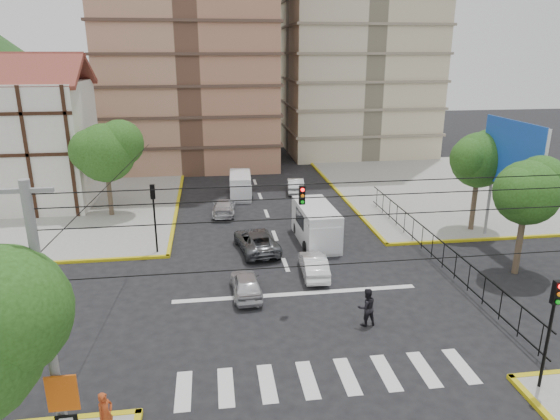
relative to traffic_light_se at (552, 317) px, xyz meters
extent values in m
plane|color=black|center=(-7.80, 7.80, -3.11)|extent=(160.00, 160.00, 0.00)
cube|color=gray|center=(-27.80, 27.80, -3.04)|extent=(26.00, 26.00, 0.15)
cube|color=gray|center=(12.20, 27.80, -3.04)|extent=(26.00, 26.00, 0.15)
cube|color=silver|center=(-7.80, 1.80, -3.11)|extent=(12.00, 2.40, 0.01)
cube|color=silver|center=(-7.80, 9.00, -3.11)|extent=(13.00, 0.40, 0.01)
cube|color=silver|center=(-26.80, 27.80, 1.89)|extent=(10.00, 8.00, 10.00)
cube|color=maroon|center=(-26.80, 25.90, 7.79)|extent=(10.80, 4.25, 2.65)
cube|color=maroon|center=(-26.80, 29.70, 7.79)|extent=(10.80, 4.25, 2.65)
cylinder|color=slate|center=(6.70, 11.80, -0.96)|extent=(0.20, 0.20, 4.00)
cylinder|color=slate|center=(6.70, 15.80, -0.96)|extent=(0.20, 0.20, 4.00)
cube|color=silver|center=(6.70, 13.80, 3.04)|extent=(0.25, 6.00, 4.00)
cube|color=blue|center=(6.50, 13.80, 3.04)|extent=(0.08, 6.20, 4.20)
sphere|color=#224714|center=(-17.65, -1.90, 2.62)|extent=(3.68, 3.68, 3.68)
cylinder|color=#473828|center=(5.20, 9.80, -1.01)|extent=(0.36, 0.36, 4.20)
sphere|color=#224714|center=(5.20, 9.80, 1.73)|extent=(3.60, 3.60, 3.60)
sphere|color=#224714|center=(6.10, 10.10, 2.27)|extent=(2.88, 2.88, 2.88)
sphere|color=#224714|center=(4.48, 9.50, 1.91)|extent=(2.70, 2.70, 2.70)
cylinder|color=#473828|center=(6.20, 16.80, -0.87)|extent=(0.36, 0.36, 4.48)
sphere|color=#224714|center=(6.20, 16.80, 2.05)|extent=(3.80, 3.80, 3.80)
sphere|color=#224714|center=(7.15, 17.10, 2.62)|extent=(3.04, 3.04, 3.04)
sphere|color=#224714|center=(5.44, 16.50, 2.24)|extent=(2.85, 2.85, 2.85)
cylinder|color=#473828|center=(-19.80, 23.80, -1.01)|extent=(0.36, 0.36, 4.20)
sphere|color=#224714|center=(-19.80, 23.80, 1.89)|extent=(4.40, 4.40, 4.40)
sphere|color=#224714|center=(-18.70, 24.10, 2.55)|extent=(3.52, 3.52, 3.52)
sphere|color=#224714|center=(-20.68, 23.50, 2.11)|extent=(3.30, 3.30, 3.30)
cylinder|color=black|center=(0.00, 0.00, -1.21)|extent=(0.12, 0.12, 3.50)
cube|color=black|center=(0.00, 0.00, 0.99)|extent=(0.28, 0.22, 0.90)
sphere|color=#FF0C0C|center=(0.00, 0.00, 1.29)|extent=(0.17, 0.17, 0.17)
cylinder|color=black|center=(-15.60, 15.60, -1.21)|extent=(0.12, 0.12, 3.50)
cube|color=black|center=(-15.60, 15.60, 0.99)|extent=(0.28, 0.22, 0.90)
sphere|color=#FF0C0C|center=(-15.60, 15.60, 1.29)|extent=(0.17, 0.17, 0.17)
cube|color=black|center=(-7.80, 7.80, 2.69)|extent=(0.28, 0.22, 0.90)
cylinder|color=black|center=(-7.80, -1.20, 3.14)|extent=(18.00, 0.03, 0.03)
cylinder|color=slate|center=(-16.80, -1.20, 1.54)|extent=(0.28, 0.28, 9.00)
cube|color=slate|center=(-16.80, -1.20, 5.74)|extent=(1.40, 0.12, 0.12)
cylinder|color=slate|center=(-16.60, -1.40, -1.36)|extent=(0.08, 0.08, 3.20)
cube|color=#E5590C|center=(-16.60, -1.45, -0.36)|extent=(0.90, 0.06, 1.20)
cube|color=black|center=(-16.60, -1.45, -1.26)|extent=(0.65, 0.05, 0.25)
cube|color=silver|center=(-5.23, 16.29, -1.86)|extent=(2.37, 5.53, 2.51)
cube|color=silver|center=(-5.23, 14.11, -2.02)|extent=(2.12, 1.38, 1.75)
cube|color=black|center=(-5.23, 13.73, -1.42)|extent=(2.02, 0.17, 0.98)
cylinder|color=black|center=(-6.27, 14.55, -2.73)|extent=(0.25, 0.76, 0.76)
cylinder|color=black|center=(-4.19, 14.55, -2.73)|extent=(0.25, 0.76, 0.76)
cylinder|color=black|center=(-6.27, 18.04, -2.73)|extent=(0.25, 0.76, 0.76)
cylinder|color=black|center=(-4.19, 18.04, -2.73)|extent=(0.25, 0.76, 0.76)
cube|color=silver|center=(-9.52, 27.91, -2.09)|extent=(2.01, 4.52, 2.04)
cube|color=silver|center=(-9.52, 26.14, -2.23)|extent=(1.74, 1.15, 1.42)
cube|color=black|center=(-9.52, 25.83, -1.74)|extent=(1.64, 0.19, 0.80)
cylinder|color=black|center=(-10.36, 26.49, -2.80)|extent=(0.25, 0.62, 0.62)
cylinder|color=black|center=(-8.68, 26.49, -2.80)|extent=(0.25, 0.62, 0.62)
cylinder|color=black|center=(-10.36, 29.33, -2.80)|extent=(0.25, 0.62, 0.62)
cylinder|color=black|center=(-8.68, 29.33, -2.80)|extent=(0.25, 0.62, 0.62)
imported|color=silver|center=(-10.44, 9.27, -2.48)|extent=(1.64, 3.77, 1.26)
imported|color=white|center=(-6.43, 11.15, -2.48)|extent=(1.54, 3.90, 1.26)
imported|color=#515458|center=(-9.32, 15.29, -2.43)|extent=(2.94, 5.16, 1.36)
imported|color=silver|center=(-11.13, 23.09, -2.50)|extent=(1.99, 4.31, 1.22)
imported|color=#28282B|center=(-4.44, 22.50, -2.35)|extent=(2.05, 4.57, 1.52)
imported|color=silver|center=(-4.50, 28.63, -2.45)|extent=(1.87, 4.18, 1.33)
imported|color=#B0421B|center=(-15.76, -0.32, -2.15)|extent=(0.66, 0.71, 1.63)
imported|color=black|center=(-5.11, 5.46, -2.18)|extent=(1.02, 0.86, 1.86)
camera|label=1|loc=(-12.00, -14.46, 9.21)|focal=32.00mm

